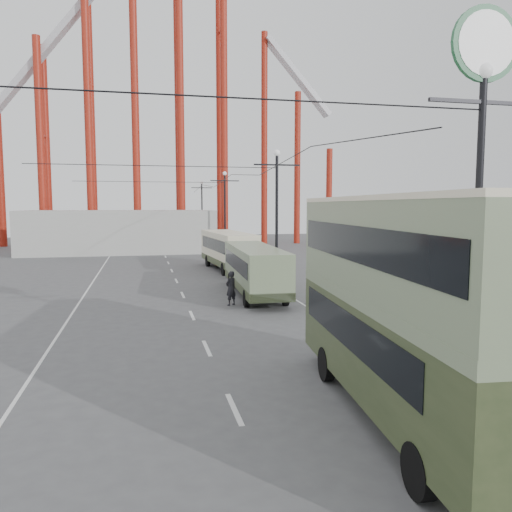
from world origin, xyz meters
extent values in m
plane|color=#4A4B4D|center=(0.00, 0.00, 0.00)|extent=(160.00, 160.00, 0.00)
cube|color=silver|center=(-1.00, 19.00, 0.01)|extent=(0.15, 82.00, 0.01)
cube|color=silver|center=(5.40, 20.00, 0.01)|extent=(0.12, 120.00, 0.01)
cube|color=silver|center=(-7.00, 20.00, 0.01)|extent=(0.12, 120.00, 0.01)
cylinder|color=black|center=(5.60, -3.00, 4.50)|extent=(0.20, 0.20, 9.00)
cylinder|color=black|center=(5.60, -3.00, 0.25)|extent=(0.44, 0.44, 0.50)
cube|color=black|center=(5.60, -3.00, 8.30)|extent=(3.20, 0.10, 0.10)
sphere|color=white|center=(5.60, -3.00, 9.10)|extent=(0.44, 0.44, 0.44)
cylinder|color=#205D35|center=(5.60, -3.00, 9.80)|extent=(2.00, 0.12, 2.00)
cylinder|color=white|center=(5.60, -3.00, 9.80)|extent=(1.70, 0.16, 1.70)
cylinder|color=black|center=(5.60, 18.00, 4.50)|extent=(0.20, 0.20, 9.00)
cylinder|color=black|center=(5.60, 18.00, 0.25)|extent=(0.44, 0.44, 0.50)
cube|color=black|center=(5.60, 18.00, 8.30)|extent=(3.20, 0.10, 0.10)
sphere|color=white|center=(5.60, 18.00, 9.10)|extent=(0.44, 0.44, 0.44)
cylinder|color=black|center=(5.60, 40.00, 4.50)|extent=(0.20, 0.20, 9.00)
cylinder|color=black|center=(5.60, 40.00, 0.25)|extent=(0.44, 0.44, 0.50)
cube|color=black|center=(5.60, 40.00, 8.30)|extent=(3.20, 0.10, 0.10)
sphere|color=white|center=(5.60, 40.00, 9.10)|extent=(0.44, 0.44, 0.44)
cylinder|color=black|center=(5.60, 62.00, 4.50)|extent=(0.20, 0.20, 9.00)
cylinder|color=black|center=(5.60, 62.00, 0.25)|extent=(0.44, 0.44, 0.50)
cube|color=black|center=(5.60, 62.00, 8.30)|extent=(3.20, 0.10, 0.10)
sphere|color=white|center=(5.60, 62.00, 9.10)|extent=(0.44, 0.44, 0.44)
cylinder|color=maroon|center=(-22.00, 59.00, 9.00)|extent=(1.00, 1.00, 18.00)
cylinder|color=maroon|center=(-16.00, 55.00, 13.50)|extent=(1.00, 1.00, 27.00)
cylinder|color=maroon|center=(-16.00, 59.00, 13.50)|extent=(1.00, 1.00, 27.00)
cylinder|color=maroon|center=(-10.00, 55.00, 18.00)|extent=(1.00, 1.00, 36.00)
cylinder|color=maroon|center=(-10.00, 59.00, 18.00)|extent=(1.00, 1.00, 36.00)
cylinder|color=maroon|center=(-4.00, 55.00, 22.50)|extent=(1.00, 1.00, 45.00)
cylinder|color=maroon|center=(-4.00, 59.00, 22.50)|extent=(1.00, 1.00, 45.00)
cylinder|color=maroon|center=(2.00, 55.00, 26.00)|extent=(1.00, 1.00, 52.00)
cylinder|color=maroon|center=(2.00, 59.00, 26.00)|extent=(1.00, 1.00, 52.00)
cylinder|color=maroon|center=(8.00, 55.00, 27.50)|extent=(1.00, 1.00, 55.00)
cylinder|color=maroon|center=(8.00, 59.00, 27.50)|extent=(1.00, 1.00, 55.00)
cube|color=#B6B5BA|center=(-10.00, 57.00, 32.50)|extent=(36.62, 2.20, 45.50)
cylinder|color=maroon|center=(14.00, 56.00, 15.00)|extent=(0.90, 0.90, 30.00)
cylinder|color=maroon|center=(19.00, 56.00, 11.00)|extent=(0.90, 0.90, 22.00)
cylinder|color=maroon|center=(24.00, 56.00, 7.00)|extent=(0.90, 0.90, 14.00)
cube|color=#B6B5BA|center=(19.00, 56.00, 24.00)|extent=(9.89, 2.00, 10.87)
cube|color=#A9A9A4|center=(-6.00, 47.00, 2.50)|extent=(22.00, 10.00, 5.00)
cube|color=#2F3B20|center=(3.21, -3.56, 1.78)|extent=(3.66, 11.00, 2.38)
cube|color=black|center=(3.21, -3.56, 2.27)|extent=(3.51, 8.85, 0.97)
cube|color=gray|center=(3.21, -3.56, 3.13)|extent=(3.68, 11.00, 0.32)
cube|color=gray|center=(3.21, -3.56, 4.48)|extent=(3.66, 11.00, 2.38)
cube|color=black|center=(3.21, -3.56, 4.59)|extent=(3.64, 10.35, 0.92)
cube|color=beige|center=(3.21, -3.56, 5.73)|extent=(3.68, 11.00, 0.13)
cylinder|color=black|center=(2.27, -0.44, 0.54)|extent=(0.40, 1.10, 1.08)
cylinder|color=black|center=(4.70, -0.66, 0.54)|extent=(0.40, 1.10, 1.08)
cylinder|color=black|center=(1.68, -6.89, 0.54)|extent=(0.40, 1.10, 1.08)
cube|color=gray|center=(3.38, 14.98, 1.70)|extent=(2.90, 10.77, 2.33)
cube|color=black|center=(3.38, 14.98, 2.09)|extent=(2.88, 9.61, 0.92)
cube|color=#2F3B20|center=(3.38, 14.98, 0.78)|extent=(2.93, 10.77, 0.49)
cube|color=gray|center=(3.38, 14.98, 2.94)|extent=(2.92, 10.77, 0.16)
cylinder|color=black|center=(2.42, 18.04, 0.49)|extent=(0.31, 0.98, 0.97)
cylinder|color=black|center=(4.61, 17.94, 0.49)|extent=(0.31, 0.98, 0.97)
cylinder|color=black|center=(2.14, 11.64, 0.49)|extent=(0.31, 0.98, 0.97)
cylinder|color=black|center=(4.33, 11.54, 0.49)|extent=(0.31, 0.98, 0.97)
cube|color=beige|center=(3.82, 27.43, 1.84)|extent=(3.42, 10.71, 2.53)
cube|color=black|center=(3.82, 27.43, 2.27)|extent=(3.36, 9.45, 1.00)
cube|color=#2F3B20|center=(3.82, 27.43, 0.84)|extent=(3.45, 10.71, 0.53)
cube|color=beige|center=(3.82, 27.43, 3.19)|extent=(3.44, 10.71, 0.17)
cylinder|color=black|center=(2.43, 30.07, 0.53)|extent=(0.37, 1.07, 1.05)
cylinder|color=black|center=(4.80, 30.25, 0.53)|extent=(0.37, 1.07, 1.05)
cylinder|color=black|center=(2.87, 24.18, 0.53)|extent=(0.37, 1.07, 1.05)
cylinder|color=black|center=(5.24, 24.36, 0.53)|extent=(0.37, 1.07, 1.05)
imported|color=black|center=(1.38, 12.13, 0.96)|extent=(0.84, 0.77, 1.93)
camera|label=1|loc=(-3.33, -14.96, 5.54)|focal=35.00mm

